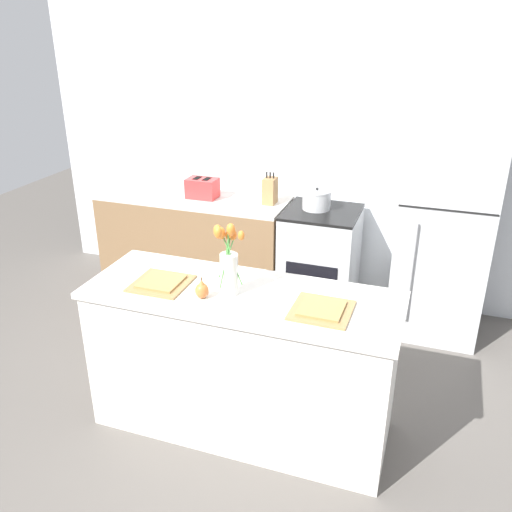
{
  "coord_description": "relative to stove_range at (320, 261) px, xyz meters",
  "views": [
    {
      "loc": [
        0.97,
        -2.52,
        2.35
      ],
      "look_at": [
        0.0,
        0.25,
        1.05
      ],
      "focal_mm": 38.0,
      "sensor_mm": 36.0,
      "label": 1
    }
  ],
  "objects": [
    {
      "name": "refrigerator",
      "position": [
        0.95,
        0.0,
        0.45
      ],
      "size": [
        0.68,
        0.67,
        1.81
      ],
      "color": "#B7BABC",
      "rests_on": "ground_plane"
    },
    {
      "name": "kitchen_island",
      "position": [
        -0.1,
        -1.6,
        0.01
      ],
      "size": [
        1.8,
        0.66,
        0.93
      ],
      "color": "silver",
      "rests_on": "ground_plane"
    },
    {
      "name": "back_wall",
      "position": [
        -0.1,
        0.4,
        0.9
      ],
      "size": [
        5.2,
        0.08,
        2.7
      ],
      "color": "silver",
      "rests_on": "ground_plane"
    },
    {
      "name": "stove_range",
      "position": [
        0.0,
        0.0,
        0.0
      ],
      "size": [
        0.6,
        0.61,
        0.91
      ],
      "color": "#B2B5B7",
      "rests_on": "ground_plane"
    },
    {
      "name": "flower_vase",
      "position": [
        -0.16,
        -1.64,
        0.66
      ],
      "size": [
        0.19,
        0.16,
        0.43
      ],
      "color": "silver",
      "rests_on": "kitchen_island"
    },
    {
      "name": "pear_figurine",
      "position": [
        -0.28,
        -1.73,
        0.53
      ],
      "size": [
        0.08,
        0.08,
        0.12
      ],
      "color": "#C66B33",
      "rests_on": "kitchen_island"
    },
    {
      "name": "cooking_pot",
      "position": [
        -0.06,
        0.03,
        0.53
      ],
      "size": [
        0.24,
        0.24,
        0.18
      ],
      "color": "#B2B5B7",
      "rests_on": "stove_range"
    },
    {
      "name": "toaster",
      "position": [
        -1.07,
        -0.0,
        0.54
      ],
      "size": [
        0.28,
        0.18,
        0.17
      ],
      "color": "red",
      "rests_on": "back_counter"
    },
    {
      "name": "ground_plane",
      "position": [
        -0.1,
        -1.6,
        -0.45
      ],
      "size": [
        10.0,
        10.0,
        0.0
      ],
      "primitive_type": "plane",
      "color": "#59544F"
    },
    {
      "name": "plate_setting_right",
      "position": [
        0.37,
        -1.66,
        0.49
      ],
      "size": [
        0.32,
        0.32,
        0.02
      ],
      "color": "olive",
      "rests_on": "kitchen_island"
    },
    {
      "name": "knife_block",
      "position": [
        -0.46,
        0.04,
        0.56
      ],
      "size": [
        0.1,
        0.14,
        0.27
      ],
      "color": "#A37547",
      "rests_on": "back_counter"
    },
    {
      "name": "plate_setting_left",
      "position": [
        -0.57,
        -1.66,
        0.49
      ],
      "size": [
        0.32,
        0.32,
        0.02
      ],
      "color": "olive",
      "rests_on": "kitchen_island"
    },
    {
      "name": "back_counter",
      "position": [
        -1.16,
        0.0,
        0.0
      ],
      "size": [
        1.68,
        0.6,
        0.91
      ],
      "color": "brown",
      "rests_on": "ground_plane"
    }
  ]
}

